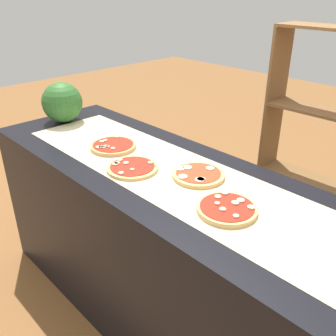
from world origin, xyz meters
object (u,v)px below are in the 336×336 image
pizza_mushroom_0 (113,146)px  pizza_mushroom_3 (227,209)px  pizza_mushroom_1 (132,167)px  pizza_mozzarella_2 (198,175)px  watermelon (62,102)px

pizza_mushroom_0 → pizza_mushroom_3: size_ratio=1.03×
pizza_mushroom_1 → pizza_mushroom_3: bearing=3.9°
pizza_mushroom_1 → pizza_mozzarella_2: pizza_mozzarella_2 is taller
watermelon → pizza_mushroom_3: bearing=-3.3°
watermelon → pizza_mozzarella_2: bearing=2.7°
pizza_mozzarella_2 → pizza_mushroom_0: bearing=-171.2°
pizza_mushroom_0 → pizza_mushroom_3: 0.83m
pizza_mushroom_1 → watermelon: 0.86m
pizza_mushroom_0 → pizza_mozzarella_2: bearing=8.8°
pizza_mushroom_0 → pizza_mushroom_1: bearing=-17.6°
pizza_mozzarella_2 → watermelon: (-1.12, -0.05, 0.11)m
pizza_mushroom_0 → pizza_mushroom_1: pizza_mushroom_0 is taller
pizza_mozzarella_2 → pizza_mushroom_3: size_ratio=1.02×
pizza_mushroom_1 → pizza_mushroom_3: pizza_mushroom_3 is taller
pizza_mushroom_0 → watermelon: (-0.57, 0.03, 0.11)m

